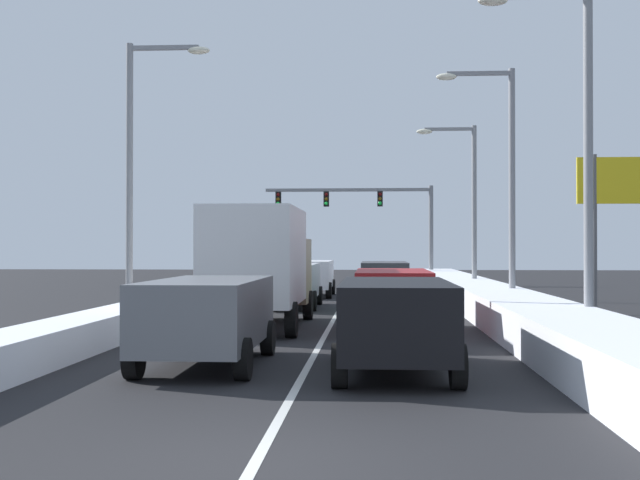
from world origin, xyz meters
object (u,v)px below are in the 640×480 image
Objects in this scene: street_lamp_right_near at (573,132)px; box_truck_center_lane_second at (260,261)px; suv_black_right_lane_nearest at (396,317)px; traffic_light_gantry at (372,209)px; street_lamp_right_far at (466,194)px; street_lamp_left_mid at (140,156)px; suv_red_right_lane_second at (393,295)px; sedan_green_right_lane_third at (382,291)px; suv_silver_center_lane_third at (291,281)px; street_lamp_right_mid at (501,168)px; roadside_sign_right at (624,197)px; suv_gray_center_lane_nearest at (208,313)px; suv_white_center_lane_fourth at (310,275)px; suv_charcoal_right_lane_fourth at (384,277)px.

box_truck_center_lane_second is at bearing 154.92° from street_lamp_right_near.
traffic_light_gantry is (-0.48, 37.45, 3.71)m from suv_black_right_lane_nearest.
street_lamp_left_mid reaches higher than street_lamp_right_far.
suv_red_right_lane_second is 30.29m from traffic_light_gantry.
suv_black_right_lane_nearest is 14.38m from sedan_green_right_lane_third.
street_lamp_right_far reaches higher than suv_silver_center_lane_third.
box_truck_center_lane_second is 9.62m from street_lamp_right_mid.
street_lamp_left_mid is (-4.18, -5.93, 4.16)m from suv_silver_center_lane_third.
suv_red_right_lane_second is 0.68× the size of box_truck_center_lane_second.
roadside_sign_right is (8.68, -23.51, -0.71)m from traffic_light_gantry.
suv_gray_center_lane_nearest is at bearing -94.85° from traffic_light_gantry.
suv_silver_center_lane_third and suv_white_center_lane_fourth have the same top height.
suv_gray_center_lane_nearest is 0.46× the size of traffic_light_gantry.
roadside_sign_right is at bearing -12.01° from suv_silver_center_lane_third.
street_lamp_left_mid reaches higher than roadside_sign_right.
suv_white_center_lane_fourth is at bearing 89.37° from suv_gray_center_lane_nearest.
suv_charcoal_right_lane_fourth is 0.59× the size of street_lamp_right_near.
sedan_green_right_lane_third is 5.94m from street_lamp_right_mid.
suv_gray_center_lane_nearest is 11.43m from street_lamp_left_mid.
suv_silver_center_lane_third is 7.30m from suv_white_center_lane_fourth.
street_lamp_right_near is (4.13, -2.86, 3.97)m from suv_red_right_lane_second.
suv_black_right_lane_nearest is 0.68× the size of box_truck_center_lane_second.
suv_gray_center_lane_nearest and suv_white_center_lane_fourth have the same top height.
suv_black_right_lane_nearest is at bearing -99.51° from street_lamp_right_far.
street_lamp_right_near is at bearing -81.82° from traffic_light_gantry.
traffic_light_gantry is (-0.60, 30.06, 3.71)m from suv_red_right_lane_second.
suv_red_right_lane_second is 7.67m from suv_gray_center_lane_nearest.
suv_silver_center_lane_third is at bearing -98.26° from traffic_light_gantry.
suv_red_right_lane_second is at bearing -88.20° from sedan_green_right_lane_third.
suv_charcoal_right_lane_fourth is (0.18, 6.34, 0.25)m from sedan_green_right_lane_third.
suv_black_right_lane_nearest is at bearing -66.32° from box_truck_center_lane_second.
suv_white_center_lane_fourth is 0.59× the size of street_lamp_right_mid.
suv_charcoal_right_lane_fourth is 9.25m from street_lamp_right_mid.
suv_black_right_lane_nearest and suv_silver_center_lane_third have the same top height.
box_truck_center_lane_second is 1.31× the size of roadside_sign_right.
street_lamp_right_far reaches higher than roadside_sign_right.
box_truck_center_lane_second is at bearing 167.67° from suv_red_right_lane_second.
suv_black_right_lane_nearest is 0.46× the size of traffic_light_gantry.
roadside_sign_right is (3.95, 9.41, -0.97)m from street_lamp_right_near.
suv_gray_center_lane_nearest is at bearing -104.33° from sedan_green_right_lane_third.
street_lamp_right_near reaches higher than traffic_light_gantry.
suv_red_right_lane_second is 1.09× the size of sedan_green_right_lane_third.
street_lamp_right_mid is at bearing 13.55° from street_lamp_left_mid.
roadside_sign_right reaches higher than suv_black_right_lane_nearest.
street_lamp_right_near is (4.73, -32.92, 0.26)m from traffic_light_gantry.
sedan_green_right_lane_third is 9.44m from street_lamp_right_far.
suv_charcoal_right_lane_fourth is at bearing 73.62° from box_truck_center_lane_second.
street_lamp_right_far is (3.70, 22.10, 3.64)m from suv_black_right_lane_nearest.
traffic_light_gantry is 1.27× the size of street_lamp_right_near.
suv_white_center_lane_fourth is at bearing 89.06° from box_truck_center_lane_second.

